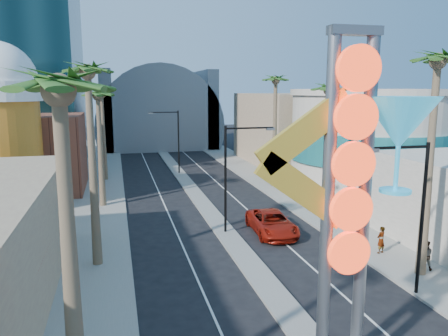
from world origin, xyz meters
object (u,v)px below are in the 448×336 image
red_pickup (272,223)px  pedestrian_a (381,240)px  neon_sign (369,184)px  pedestrian_b (425,255)px

red_pickup → pedestrian_a: bearing=-44.6°
pedestrian_a → neon_sign: bearing=33.5°
neon_sign → pedestrian_a: 14.44m
pedestrian_a → pedestrian_b: pedestrian_a is taller
neon_sign → pedestrian_b: (8.81, 7.49, -6.28)m
neon_sign → red_pickup: size_ratio=2.09×
pedestrian_b → pedestrian_a: bearing=-39.8°
red_pickup → pedestrian_a: 7.82m
pedestrian_a → pedestrian_b: size_ratio=1.01×
red_pickup → pedestrian_a: (5.32, -5.73, 0.20)m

